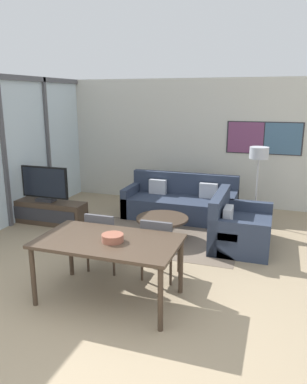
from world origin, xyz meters
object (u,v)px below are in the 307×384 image
sofa_main (181,204)px  television (45,184)px  dining_table (109,245)px  fruit_bowl (113,237)px  floor_lamp (259,159)px  tv_console (47,212)px  dining_chair_centre (159,245)px  sofa_side (237,229)px  dining_chair_left (104,237)px  coffee_table (162,223)px

sofa_main → television: bearing=-152.8°
television → sofa_main: size_ratio=0.44×
dining_table → fruit_bowl: bearing=-26.4°
television → floor_lamp: floor_lamp is taller
tv_console → dining_chair_centre: size_ratio=1.87×
tv_console → sofa_main: bearing=27.2°
floor_lamp → sofa_side: bearing=-99.8°
television → fruit_bowl: bearing=-42.2°
dining_chair_centre → floor_lamp: floor_lamp is taller
sofa_main → dining_table: bearing=-90.1°
tv_console → fruit_bowl: size_ratio=6.16×
dining_chair_left → fruit_bowl: 0.94m
tv_console → dining_chair_centre: 3.17m
dining_table → dining_chair_centre: 0.83m
sofa_side → dining_table: (-1.26, -2.26, 0.42)m
coffee_table → dining_table: (-0.01, -2.12, 0.41)m
dining_chair_left → dining_chair_centre: same height
television → coffee_table: 2.43m
sofa_side → coffee_table: (-1.25, -0.14, 0.01)m
sofa_side → floor_lamp: 1.60m
sofa_side → dining_chair_centre: (-0.85, -1.57, 0.21)m
dining_chair_centre → sofa_main: bearing=98.4°
floor_lamp → television: bearing=-161.1°
tv_console → coffee_table: bearing=-1.5°
coffee_table → floor_lamp: bearing=43.2°
television → fruit_bowl: (2.45, -2.22, 0.05)m
dining_chair_centre → floor_lamp: 3.10m
sofa_main → fruit_bowl: size_ratio=8.60×
floor_lamp → dining_chair_left: bearing=-123.9°
sofa_main → dining_chair_left: 2.75m
dining_table → dining_chair_centre: size_ratio=1.96×
sofa_main → coffee_table: (0.00, -1.28, 0.01)m
dining_table → fruit_bowl: size_ratio=6.48×
dining_chair_centre → dining_table: bearing=-120.3°
sofa_side → fruit_bowl: bearing=152.7°
sofa_main → sofa_side: 1.70m
sofa_side → sofa_main: bearing=47.6°
sofa_main → floor_lamp: 1.78m
dining_table → sofa_main: bearing=89.9°
dining_chair_centre → fruit_bowl: 0.87m
dining_chair_left → fruit_bowl: bearing=-56.8°
sofa_main → fruit_bowl: bearing=-88.9°
tv_console → dining_chair_centre: dining_chair_centre is taller
tv_console → floor_lamp: 4.20m
television → floor_lamp: size_ratio=0.66×
television → floor_lamp: (3.85, 1.32, 0.49)m
sofa_side → dining_chair_centre: size_ratio=1.58×
tv_console → television: 0.56m
coffee_table → dining_chair_centre: bearing=-74.3°
fruit_bowl → television: bearing=137.8°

